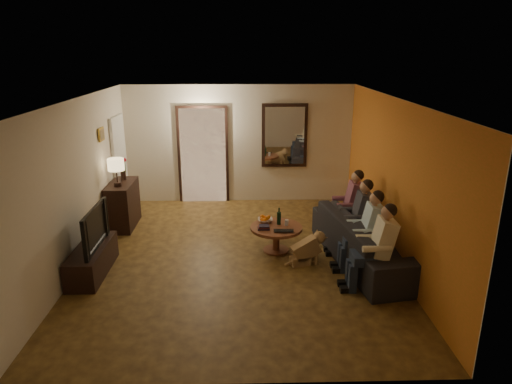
{
  "coord_description": "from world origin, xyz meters",
  "views": [
    {
      "loc": [
        0.1,
        -6.93,
        3.35
      ],
      "look_at": [
        0.3,
        0.3,
        1.05
      ],
      "focal_mm": 32.0,
      "sensor_mm": 36.0,
      "label": 1
    }
  ],
  "objects_px": {
    "person_a": "(378,251)",
    "bowl": "(265,220)",
    "dog": "(306,248)",
    "wine_bottle": "(279,216)",
    "tv": "(88,228)",
    "table_lamp": "(117,172)",
    "person_c": "(358,220)",
    "laptop": "(284,232)",
    "person_d": "(350,208)",
    "coffee_table": "(276,239)",
    "sofa": "(367,239)",
    "dresser": "(123,205)",
    "person_b": "(367,234)",
    "tv_stand": "(92,260)"
  },
  "relations": [
    {
      "from": "person_d",
      "to": "coffee_table",
      "type": "height_order",
      "value": "person_d"
    },
    {
      "from": "person_a",
      "to": "coffee_table",
      "type": "distance_m",
      "value": 1.93
    },
    {
      "from": "sofa",
      "to": "laptop",
      "type": "bearing_deg",
      "value": 74.15
    },
    {
      "from": "dog",
      "to": "person_a",
      "type": "bearing_deg",
      "value": -56.12
    },
    {
      "from": "person_a",
      "to": "coffee_table",
      "type": "bearing_deg",
      "value": 135.53
    },
    {
      "from": "sofa",
      "to": "person_b",
      "type": "relative_size",
      "value": 2.17
    },
    {
      "from": "dog",
      "to": "person_c",
      "type": "bearing_deg",
      "value": 8.97
    },
    {
      "from": "laptop",
      "to": "person_a",
      "type": "bearing_deg",
      "value": -35.96
    },
    {
      "from": "table_lamp",
      "to": "bowl",
      "type": "relative_size",
      "value": 2.08
    },
    {
      "from": "person_d",
      "to": "wine_bottle",
      "type": "distance_m",
      "value": 1.35
    },
    {
      "from": "person_d",
      "to": "laptop",
      "type": "xyz_separation_m",
      "value": [
        -1.25,
        -0.76,
        -0.14
      ]
    },
    {
      "from": "dog",
      "to": "wine_bottle",
      "type": "xyz_separation_m",
      "value": [
        -0.39,
        0.61,
        0.32
      ]
    },
    {
      "from": "person_b",
      "to": "coffee_table",
      "type": "height_order",
      "value": "person_b"
    },
    {
      "from": "dog",
      "to": "coffee_table",
      "type": "relative_size",
      "value": 0.63
    },
    {
      "from": "tv_stand",
      "to": "laptop",
      "type": "height_order",
      "value": "laptop"
    },
    {
      "from": "sofa",
      "to": "wine_bottle",
      "type": "height_order",
      "value": "same"
    },
    {
      "from": "person_a",
      "to": "tv",
      "type": "bearing_deg",
      "value": 172.02
    },
    {
      "from": "sofa",
      "to": "laptop",
      "type": "relative_size",
      "value": 7.91
    },
    {
      "from": "tv_stand",
      "to": "person_a",
      "type": "xyz_separation_m",
      "value": [
        4.24,
        -0.59,
        0.38
      ]
    },
    {
      "from": "table_lamp",
      "to": "coffee_table",
      "type": "height_order",
      "value": "table_lamp"
    },
    {
      "from": "laptop",
      "to": "bowl",
      "type": "bearing_deg",
      "value": 123.18
    },
    {
      "from": "tv",
      "to": "person_a",
      "type": "height_order",
      "value": "person_a"
    },
    {
      "from": "person_c",
      "to": "bowl",
      "type": "relative_size",
      "value": 4.63
    },
    {
      "from": "dresser",
      "to": "bowl",
      "type": "distance_m",
      "value": 2.9
    },
    {
      "from": "person_b",
      "to": "laptop",
      "type": "height_order",
      "value": "person_b"
    },
    {
      "from": "tv_stand",
      "to": "person_c",
      "type": "xyz_separation_m",
      "value": [
        4.24,
        0.61,
        0.38
      ]
    },
    {
      "from": "person_a",
      "to": "person_b",
      "type": "xyz_separation_m",
      "value": [
        0.0,
        0.6,
        0.0
      ]
    },
    {
      "from": "tv",
      "to": "bowl",
      "type": "distance_m",
      "value": 2.89
    },
    {
      "from": "sofa",
      "to": "person_a",
      "type": "xyz_separation_m",
      "value": [
        -0.1,
        -0.9,
        0.22
      ]
    },
    {
      "from": "table_lamp",
      "to": "person_b",
      "type": "xyz_separation_m",
      "value": [
        4.24,
        -1.74,
        -0.55
      ]
    },
    {
      "from": "bowl",
      "to": "laptop",
      "type": "bearing_deg",
      "value": -60.75
    },
    {
      "from": "dresser",
      "to": "bowl",
      "type": "xyz_separation_m",
      "value": [
        2.71,
        -1.02,
        0.04
      ]
    },
    {
      "from": "dresser",
      "to": "person_d",
      "type": "bearing_deg",
      "value": -10.16
    },
    {
      "from": "tv",
      "to": "person_b",
      "type": "distance_m",
      "value": 4.25
    },
    {
      "from": "dresser",
      "to": "bowl",
      "type": "bearing_deg",
      "value": -20.52
    },
    {
      "from": "tv_stand",
      "to": "person_a",
      "type": "height_order",
      "value": "person_a"
    },
    {
      "from": "dresser",
      "to": "sofa",
      "type": "distance_m",
      "value": 4.65
    },
    {
      "from": "person_a",
      "to": "wine_bottle",
      "type": "xyz_separation_m",
      "value": [
        -1.3,
        1.42,
        0.01
      ]
    },
    {
      "from": "table_lamp",
      "to": "person_a",
      "type": "height_order",
      "value": "table_lamp"
    },
    {
      "from": "tv_stand",
      "to": "wine_bottle",
      "type": "height_order",
      "value": "wine_bottle"
    },
    {
      "from": "dresser",
      "to": "person_d",
      "type": "relative_size",
      "value": 0.82
    },
    {
      "from": "table_lamp",
      "to": "dog",
      "type": "xyz_separation_m",
      "value": [
        3.34,
        -1.53,
        -0.87
      ]
    },
    {
      "from": "sofa",
      "to": "wine_bottle",
      "type": "bearing_deg",
      "value": 59.71
    },
    {
      "from": "person_a",
      "to": "dog",
      "type": "xyz_separation_m",
      "value": [
        -0.9,
        0.81,
        -0.32
      ]
    },
    {
      "from": "bowl",
      "to": "tv",
      "type": "bearing_deg",
      "value": -160.71
    },
    {
      "from": "person_b",
      "to": "person_c",
      "type": "xyz_separation_m",
      "value": [
        0.0,
        0.6,
        0.0
      ]
    },
    {
      "from": "person_a",
      "to": "bowl",
      "type": "relative_size",
      "value": 4.63
    },
    {
      "from": "person_a",
      "to": "bowl",
      "type": "height_order",
      "value": "person_a"
    },
    {
      "from": "person_b",
      "to": "person_c",
      "type": "height_order",
      "value": "same"
    },
    {
      "from": "table_lamp",
      "to": "sofa",
      "type": "relative_size",
      "value": 0.21
    }
  ]
}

